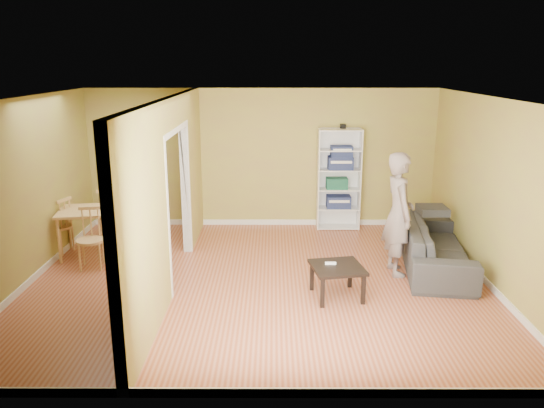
{
  "coord_description": "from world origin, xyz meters",
  "views": [
    {
      "loc": [
        0.22,
        -7.09,
        3.07
      ],
      "look_at": [
        0.2,
        0.2,
        1.1
      ],
      "focal_mm": 35.0,
      "sensor_mm": 36.0,
      "label": 1
    }
  ],
  "objects_px": {
    "coffee_table": "(337,271)",
    "dining_table": "(98,214)",
    "sofa": "(436,239)",
    "chair_left": "(58,225)",
    "chair_far": "(110,214)",
    "person": "(399,204)",
    "bookshelf": "(338,179)",
    "chair_near": "(90,239)"
  },
  "relations": [
    {
      "from": "chair_left",
      "to": "chair_far",
      "type": "distance_m",
      "value": 0.89
    },
    {
      "from": "person",
      "to": "chair_left",
      "type": "relative_size",
      "value": 2.29
    },
    {
      "from": "chair_left",
      "to": "chair_near",
      "type": "bearing_deg",
      "value": 65.85
    },
    {
      "from": "sofa",
      "to": "person",
      "type": "distance_m",
      "value": 0.93
    },
    {
      "from": "person",
      "to": "chair_left",
      "type": "height_order",
      "value": "person"
    },
    {
      "from": "coffee_table",
      "to": "dining_table",
      "type": "height_order",
      "value": "dining_table"
    },
    {
      "from": "chair_far",
      "to": "dining_table",
      "type": "bearing_deg",
      "value": 81.66
    },
    {
      "from": "sofa",
      "to": "dining_table",
      "type": "relative_size",
      "value": 1.93
    },
    {
      "from": "person",
      "to": "dining_table",
      "type": "distance_m",
      "value": 4.75
    },
    {
      "from": "bookshelf",
      "to": "sofa",
      "type": "bearing_deg",
      "value": -58.25
    },
    {
      "from": "person",
      "to": "chair_near",
      "type": "height_order",
      "value": "person"
    },
    {
      "from": "bookshelf",
      "to": "chair_left",
      "type": "distance_m",
      "value": 4.98
    },
    {
      "from": "chair_near",
      "to": "chair_far",
      "type": "distance_m",
      "value": 1.26
    },
    {
      "from": "bookshelf",
      "to": "coffee_table",
      "type": "distance_m",
      "value": 3.19
    },
    {
      "from": "person",
      "to": "dining_table",
      "type": "xyz_separation_m",
      "value": [
        -4.67,
        0.79,
        -0.39
      ]
    },
    {
      "from": "sofa",
      "to": "chair_far",
      "type": "bearing_deg",
      "value": 85.78
    },
    {
      "from": "chair_left",
      "to": "sofa",
      "type": "bearing_deg",
      "value": 101.99
    },
    {
      "from": "person",
      "to": "sofa",
      "type": "bearing_deg",
      "value": -75.55
    },
    {
      "from": "coffee_table",
      "to": "chair_left",
      "type": "height_order",
      "value": "chair_left"
    },
    {
      "from": "coffee_table",
      "to": "chair_near",
      "type": "relative_size",
      "value": 0.71
    },
    {
      "from": "person",
      "to": "coffee_table",
      "type": "bearing_deg",
      "value": 126.24
    },
    {
      "from": "bookshelf",
      "to": "chair_near",
      "type": "height_order",
      "value": "bookshelf"
    },
    {
      "from": "sofa",
      "to": "person",
      "type": "xyz_separation_m",
      "value": [
        -0.65,
        -0.23,
        0.62
      ]
    },
    {
      "from": "sofa",
      "to": "coffee_table",
      "type": "distance_m",
      "value": 1.96
    },
    {
      "from": "person",
      "to": "chair_left",
      "type": "xyz_separation_m",
      "value": [
        -5.36,
        0.86,
        -0.6
      ]
    },
    {
      "from": "person",
      "to": "chair_far",
      "type": "height_order",
      "value": "person"
    },
    {
      "from": "person",
      "to": "chair_far",
      "type": "relative_size",
      "value": 2.2
    },
    {
      "from": "chair_left",
      "to": "chair_far",
      "type": "relative_size",
      "value": 0.96
    },
    {
      "from": "person",
      "to": "bookshelf",
      "type": "xyz_separation_m",
      "value": [
        -0.61,
        2.26,
        -0.13
      ]
    },
    {
      "from": "coffee_table",
      "to": "dining_table",
      "type": "relative_size",
      "value": 0.54
    },
    {
      "from": "coffee_table",
      "to": "dining_table",
      "type": "distance_m",
      "value": 4.05
    },
    {
      "from": "sofa",
      "to": "bookshelf",
      "type": "xyz_separation_m",
      "value": [
        -1.26,
        2.04,
        0.5
      ]
    },
    {
      "from": "bookshelf",
      "to": "chair_far",
      "type": "distance_m",
      "value": 4.18
    },
    {
      "from": "dining_table",
      "to": "chair_near",
      "type": "relative_size",
      "value": 1.31
    },
    {
      "from": "coffee_table",
      "to": "chair_left",
      "type": "bearing_deg",
      "value": 158.62
    },
    {
      "from": "coffee_table",
      "to": "chair_far",
      "type": "relative_size",
      "value": 0.68
    },
    {
      "from": "sofa",
      "to": "person",
      "type": "relative_size",
      "value": 1.09
    },
    {
      "from": "sofa",
      "to": "coffee_table",
      "type": "xyz_separation_m",
      "value": [
        -1.63,
        -1.08,
        -0.07
      ]
    },
    {
      "from": "sofa",
      "to": "dining_table",
      "type": "height_order",
      "value": "sofa"
    },
    {
      "from": "chair_near",
      "to": "sofa",
      "type": "bearing_deg",
      "value": -8.17
    },
    {
      "from": "chair_near",
      "to": "chair_left",
      "type": "bearing_deg",
      "value": 129.19
    },
    {
      "from": "sofa",
      "to": "chair_far",
      "type": "xyz_separation_m",
      "value": [
        -5.33,
        1.21,
        0.04
      ]
    }
  ]
}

